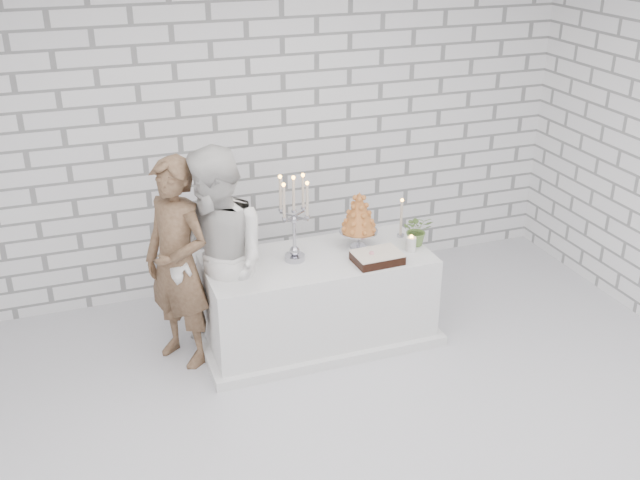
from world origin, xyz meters
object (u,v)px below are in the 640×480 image
Objects in this scene: groom at (178,264)px; candelabra at (294,219)px; cake_table at (318,299)px; croquembouche at (359,220)px; bride at (219,262)px.

groom is 2.38× the size of candelabra.
cake_table is 0.72m from croquembouche.
candelabra is (-0.19, 0.02, 0.73)m from cake_table.
groom is 1.47m from croquembouche.
croquembouche is at bearing 79.87° from bride.
bride is (0.28, -0.16, 0.04)m from groom.
cake_table is at bearing 78.00° from bride.
groom is 0.33m from bride.
bride is (-0.81, -0.07, 0.50)m from cake_table.
croquembouche reaches higher than cake_table.
candelabra is (0.90, -0.07, 0.27)m from groom.
cake_table is 1.03× the size of bride.
candelabra is at bearing 172.58° from cake_table.
bride is at bearing -171.75° from candelabra.
bride is 1.19m from croquembouche.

